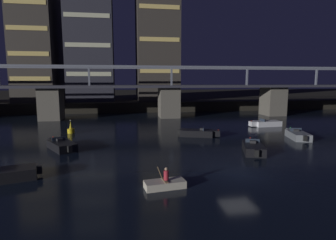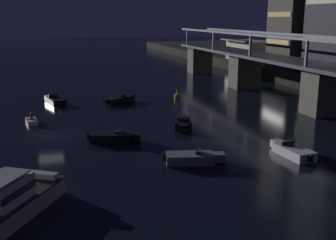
{
  "view_description": "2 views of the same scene",
  "coord_description": "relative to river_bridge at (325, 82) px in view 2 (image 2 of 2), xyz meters",
  "views": [
    {
      "loc": [
        -8.27,
        -18.8,
        6.86
      ],
      "look_at": [
        -3.45,
        11.75,
        2.46
      ],
      "focal_mm": 29.87,
      "sensor_mm": 36.0,
      "label": 1
    },
    {
      "loc": [
        42.74,
        -0.5,
        11.74
      ],
      "look_at": [
        0.92,
        12.32,
        0.95
      ],
      "focal_mm": 44.76,
      "sensor_mm": 36.0,
      "label": 2
    }
  ],
  "objects": [
    {
      "name": "river_bridge",
      "position": [
        0.0,
        0.0,
        0.0
      ],
      "size": [
        89.63,
        6.4,
        9.38
      ],
      "color": "#605B51",
      "rests_on": "ground"
    },
    {
      "name": "tower_west_low",
      "position": [
        -27.04,
        16.62,
        10.76
      ],
      "size": [
        8.48,
        13.97,
        25.56
      ],
      "color": "#38332D",
      "rests_on": "far_riverbank"
    },
    {
      "name": "speedboat_mid_left",
      "position": [
        0.73,
        -18.46,
        -3.65
      ],
      "size": [
        5.13,
        2.96,
        1.16
      ],
      "color": "black",
      "rests_on": "ground"
    },
    {
      "name": "speedboat_far_left",
      "position": [
        12.81,
        -12.62,
        -3.65
      ],
      "size": [
        5.22,
        2.07,
        1.16
      ],
      "color": "silver",
      "rests_on": "ground"
    },
    {
      "name": "cabin_cruiser_near_left",
      "position": [
        18.05,
        -35.43,
        -3.02
      ],
      "size": [
        8.8,
        6.68,
        2.79
      ],
      "color": "beige",
      "rests_on": "ground"
    },
    {
      "name": "dinghy_with_paddler",
      "position": [
        -5.79,
        -34.39,
        -3.79
      ],
      "size": [
        2.73,
        2.53,
        1.36
      ],
      "color": "beige",
      "rests_on": "ground"
    },
    {
      "name": "speedboat_mid_right",
      "position": [
        -14.61,
        -22.7,
        -3.65
      ],
      "size": [
        3.64,
        4.85,
        1.16
      ],
      "color": "black",
      "rests_on": "ground"
    },
    {
      "name": "speedboat_near_center",
      "position": [
        12.03,
        -21.54,
        -3.65
      ],
      "size": [
        2.69,
        5.2,
        1.16
      ],
      "color": "gray",
      "rests_on": "ground"
    },
    {
      "name": "speedboat_near_right",
      "position": [
        3.94,
        -26.72,
        -3.65
      ],
      "size": [
        2.95,
        5.13,
        1.16
      ],
      "color": "black",
      "rests_on": "ground"
    },
    {
      "name": "speedboat_mid_center",
      "position": [
        -16.7,
        -31.42,
        -3.65
      ],
      "size": [
        5.17,
        2.84,
        1.16
      ],
      "color": "black",
      "rests_on": "ground"
    },
    {
      "name": "ground_plane",
      "position": [
        0.0,
        -32.6,
        -4.07
      ],
      "size": [
        400.0,
        400.0,
        0.0
      ],
      "primitive_type": "plane",
      "color": "black"
    },
    {
      "name": "waterfront_pavilion",
      "position": [
        -42.16,
        11.91,
        0.37
      ],
      "size": [
        12.4,
        7.4,
        4.7
      ],
      "color": "#B2AD9E",
      "rests_on": "far_riverbank"
    },
    {
      "name": "channel_buoy",
      "position": [
        -15.23,
        -13.89,
        -3.59
      ],
      "size": [
        0.9,
        0.9,
        1.76
      ],
      "color": "yellow",
      "rests_on": "ground"
    }
  ]
}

